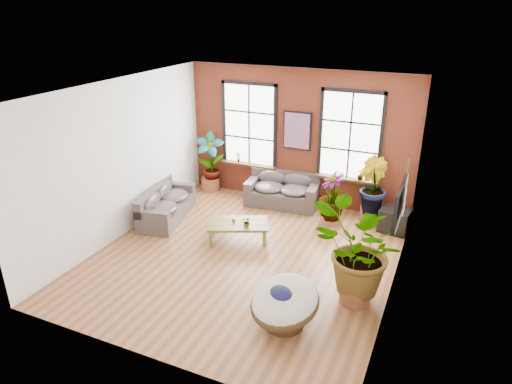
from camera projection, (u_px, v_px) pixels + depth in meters
room at (247, 177)px, 9.07m from camera, size 6.04×6.54×3.54m
sofa_back at (283, 191)px, 11.97m from camera, size 1.94×1.08×0.86m
sofa_left at (165, 205)px, 11.21m from camera, size 1.23×2.10×0.78m
coffee_table at (238, 225)px, 10.16m from camera, size 1.52×1.24×0.51m
papasan_chair at (284, 302)px, 7.42m from camera, size 1.52×1.52×0.86m
poster at (297, 131)px, 11.55m from camera, size 0.74×0.06×0.98m
tv_wall_unit at (401, 202)px, 8.43m from camera, size 0.13×1.86×1.20m
media_box at (395, 220)px, 10.59m from camera, size 0.74×0.64×0.55m
pot_back_left at (211, 183)px, 12.98m from camera, size 0.59×0.59×0.38m
pot_back_right at (370, 213)px, 11.21m from camera, size 0.57×0.57×0.35m
pot_right_wall at (355, 292)px, 8.09m from camera, size 0.57×0.57×0.40m
pot_mid at (330, 216)px, 11.04m from camera, size 0.56×0.56×0.35m
floor_plant_back_left at (210, 160)px, 12.66m from camera, size 0.96×0.81×1.54m
floor_plant_back_right at (372, 186)px, 10.97m from camera, size 0.99×1.00×1.42m
floor_plant_right_wall at (358, 253)px, 7.82m from camera, size 1.98×1.99×1.67m
floor_plant_mid at (332, 196)px, 10.79m from camera, size 0.92×0.92×1.17m
table_plant at (247, 222)px, 9.92m from camera, size 0.23×0.21×0.24m
sill_plant_left at (238, 157)px, 12.48m from camera, size 0.17×0.17×0.27m
sill_plant_right at (361, 175)px, 11.23m from camera, size 0.19×0.19×0.27m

